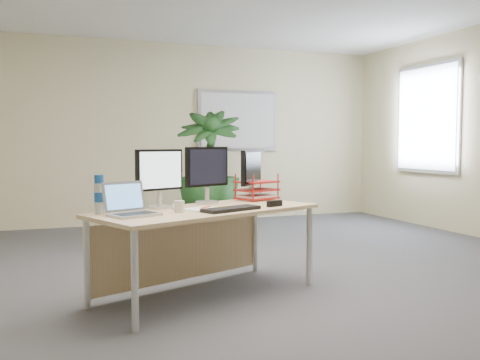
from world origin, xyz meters
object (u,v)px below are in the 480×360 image
object	(u,v)px
floor_plant	(208,177)
monitor_right	(207,171)
desk	(199,226)
monitor_left	(159,174)
laptop	(130,207)

from	to	relation	value
floor_plant	monitor_right	world-z (taller)	floor_plant
desk	monitor_left	xyz separation A→B (m)	(-0.30, 0.08, 0.41)
monitor_left	laptop	size ratio (longest dim) A/B	1.13
desk	floor_plant	xyz separation A→B (m)	(0.90, 2.67, 0.20)
laptop	monitor_right	bearing A→B (deg)	34.72
desk	laptop	world-z (taller)	laptop
monitor_left	monitor_right	world-z (taller)	monitor_right
floor_plant	monitor_right	xyz separation A→B (m)	(-0.75, -2.41, 0.22)
monitor_right	laptop	bearing A→B (deg)	-145.28
floor_plant	laptop	distance (m)	3.27
monitor_right	laptop	distance (m)	0.91
floor_plant	monitor_right	size ratio (longest dim) A/B	3.12
monitor_left	laptop	bearing A→B (deg)	-131.08
desk	laptop	distance (m)	0.66
monitor_left	laptop	world-z (taller)	monitor_left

